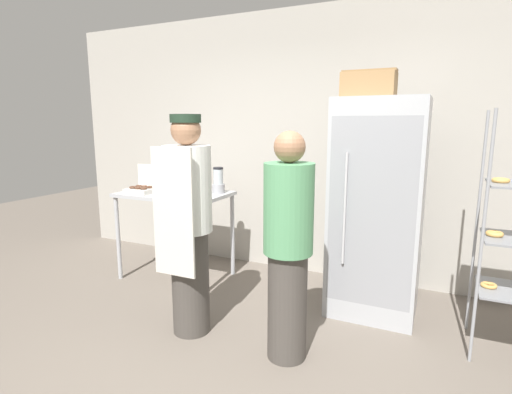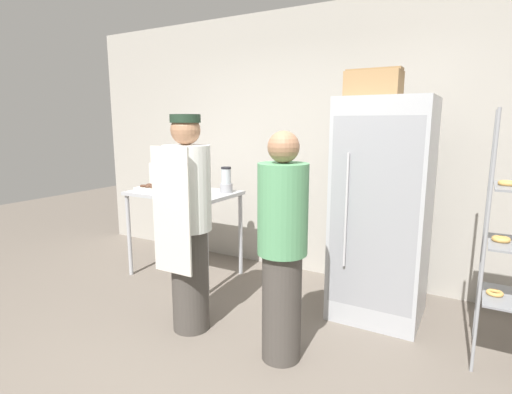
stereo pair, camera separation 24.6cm
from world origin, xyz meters
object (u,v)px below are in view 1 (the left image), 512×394
Objects in this scene: cardboard_storage_box at (369,85)px; person_baker at (188,223)px; refrigerator at (377,209)px; person_customer at (288,247)px; blender_pitcher at (218,182)px; donut_box at (142,188)px.

cardboard_storage_box is 0.25× the size of person_baker.
person_customer is at bearing -113.22° from refrigerator.
refrigerator is at bearing -2.91° from blender_pitcher.
person_baker is at bearing 179.17° from person_customer.
refrigerator is at bearing 66.78° from person_customer.
blender_pitcher is at bearing 176.17° from cardboard_storage_box.
donut_box is 2.43m from cardboard_storage_box.
cardboard_storage_box is 0.27× the size of person_customer.
donut_box reaches higher than blender_pitcher.
cardboard_storage_box reaches higher than person_customer.
donut_box is (-2.33, -0.25, 0.05)m from refrigerator.
refrigerator is 1.03m from cardboard_storage_box.
blender_pitcher is (-1.61, 0.08, 0.12)m from refrigerator.
cardboard_storage_box is at bearing 40.67° from person_baker.
blender_pitcher is 1.74m from cardboard_storage_box.
person_baker is (0.36, -1.07, -0.16)m from blender_pitcher.
person_baker reaches higher than donut_box.
refrigerator is 4.29× the size of cardboard_storage_box.
person_baker reaches higher than person_customer.
person_baker is 0.82m from person_customer.
person_customer is at bearing -107.68° from cardboard_storage_box.
person_baker is (1.08, -0.74, -0.09)m from donut_box.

